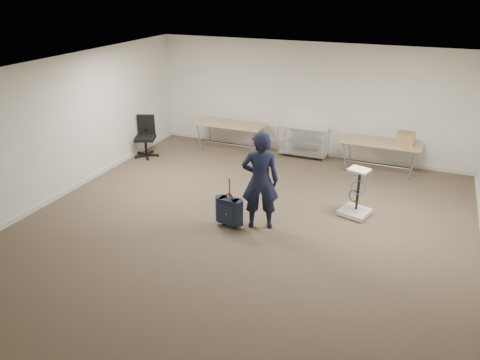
% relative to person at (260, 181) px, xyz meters
% --- Properties ---
extents(ground, '(9.00, 9.00, 0.00)m').
position_rel_person_xyz_m(ground, '(-0.25, -0.38, -0.91)').
color(ground, '#4D3F2E').
rests_on(ground, ground).
extents(room_shell, '(8.00, 9.00, 9.00)m').
position_rel_person_xyz_m(room_shell, '(-0.25, 1.00, -0.86)').
color(room_shell, white).
rests_on(room_shell, ground).
extents(folding_table_left, '(1.80, 0.75, 0.73)m').
position_rel_person_xyz_m(folding_table_left, '(-2.15, 3.57, -0.23)').
color(folding_table_left, '#8F7157').
rests_on(folding_table_left, ground).
extents(folding_table_right, '(1.80, 0.75, 0.73)m').
position_rel_person_xyz_m(folding_table_right, '(1.65, 3.57, -0.23)').
color(folding_table_right, '#8F7157').
rests_on(folding_table_right, ground).
extents(wire_shelf, '(1.22, 0.47, 0.80)m').
position_rel_person_xyz_m(wire_shelf, '(-0.25, 3.82, -0.47)').
color(wire_shelf, silver).
rests_on(wire_shelf, ground).
extents(person, '(0.77, 0.64, 1.82)m').
position_rel_person_xyz_m(person, '(0.00, 0.00, 0.00)').
color(person, black).
rests_on(person, ground).
extents(suitcase, '(0.37, 0.24, 0.96)m').
position_rel_person_xyz_m(suitcase, '(-0.50, -0.23, -0.58)').
color(suitcase, black).
rests_on(suitcase, ground).
extents(office_chair, '(0.62, 0.63, 1.03)m').
position_rel_person_xyz_m(office_chair, '(-3.94, 2.34, -0.60)').
color(office_chair, black).
rests_on(office_chair, ground).
extents(equipment_cart, '(0.64, 0.64, 0.95)m').
position_rel_person_xyz_m(equipment_cart, '(1.53, 1.12, -0.66)').
color(equipment_cart, beige).
rests_on(equipment_cart, ground).
extents(cardboard_box, '(0.39, 0.29, 0.29)m').
position_rel_person_xyz_m(cardboard_box, '(2.15, 3.56, -0.04)').
color(cardboard_box, '#8F5F42').
rests_on(cardboard_box, folding_table_right).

